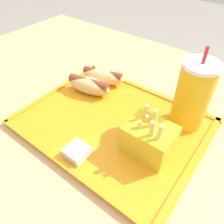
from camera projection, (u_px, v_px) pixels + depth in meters
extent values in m
cube|color=tan|center=(114.00, 194.00, 0.79)|extent=(1.46, 0.98, 0.72)
cube|color=orange|center=(112.00, 122.00, 0.55)|extent=(0.43, 0.34, 0.01)
cube|color=orange|center=(63.00, 164.00, 0.45)|extent=(0.43, 0.01, 0.00)
cube|color=orange|center=(146.00, 90.00, 0.64)|extent=(0.43, 0.01, 0.00)
cube|color=orange|center=(56.00, 90.00, 0.64)|extent=(0.01, 0.34, 0.00)
cube|color=orange|center=(192.00, 163.00, 0.45)|extent=(0.01, 0.34, 0.00)
cylinder|color=gold|center=(192.00, 97.00, 0.49)|extent=(0.08, 0.08, 0.15)
cylinder|color=white|center=(202.00, 65.00, 0.44)|extent=(0.08, 0.08, 0.01)
cylinder|color=red|center=(205.00, 55.00, 0.42)|extent=(0.01, 0.01, 0.03)
ellipsoid|color=#DBB270|center=(103.00, 76.00, 0.66)|extent=(0.14, 0.09, 0.05)
cylinder|color=brown|center=(103.00, 73.00, 0.65)|extent=(0.12, 0.05, 0.02)
ellipsoid|color=#DBB270|center=(89.00, 86.00, 0.62)|extent=(0.14, 0.08, 0.05)
cylinder|color=brown|center=(89.00, 83.00, 0.61)|extent=(0.12, 0.05, 0.03)
cube|color=gold|center=(149.00, 139.00, 0.46)|extent=(0.10, 0.08, 0.07)
cylinder|color=#EACC60|center=(145.00, 119.00, 0.46)|extent=(0.01, 0.01, 0.07)
cylinder|color=#EACC60|center=(144.00, 126.00, 0.46)|extent=(0.01, 0.02, 0.06)
cylinder|color=#EACC60|center=(151.00, 136.00, 0.42)|extent=(0.01, 0.01, 0.08)
cylinder|color=#EACC60|center=(157.00, 140.00, 0.41)|extent=(0.01, 0.02, 0.07)
cylinder|color=#EACC60|center=(155.00, 124.00, 0.44)|extent=(0.02, 0.01, 0.07)
cylinder|color=#EACC60|center=(140.00, 132.00, 0.44)|extent=(0.02, 0.01, 0.06)
cube|color=silver|center=(78.00, 153.00, 0.46)|extent=(0.05, 0.05, 0.02)
cube|color=white|center=(78.00, 150.00, 0.45)|extent=(0.04, 0.04, 0.00)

